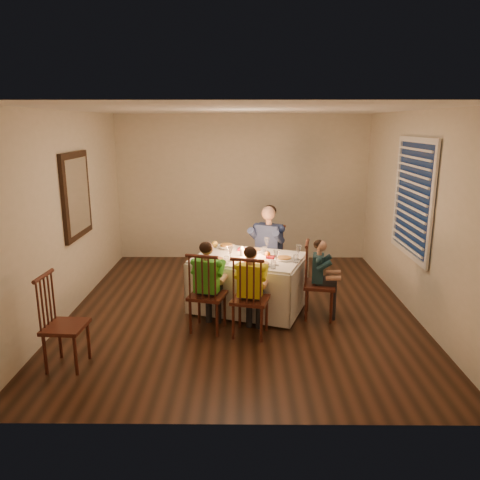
{
  "coord_description": "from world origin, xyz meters",
  "views": [
    {
      "loc": [
        0.03,
        -5.9,
        2.44
      ],
      "look_at": [
        -0.02,
        0.15,
        0.92
      ],
      "focal_mm": 35.0,
      "sensor_mm": 36.0,
      "label": 1
    }
  ],
  "objects_px": {
    "chair_near_left": "(208,330)",
    "adult": "(267,291)",
    "child_green": "(208,330)",
    "chair_adult": "(267,291)",
    "serving_bowl": "(226,247)",
    "chair_extra": "(69,366)",
    "child_teal": "(318,317)",
    "chair_near_right": "(250,335)",
    "chair_end": "(318,317)",
    "dining_table": "(249,272)",
    "child_yellow": "(250,335)"
  },
  "relations": [
    {
      "from": "chair_near_left",
      "to": "child_green",
      "type": "relative_size",
      "value": 0.9
    },
    {
      "from": "chair_near_right",
      "to": "dining_table",
      "type": "bearing_deg",
      "value": -75.61
    },
    {
      "from": "serving_bowl",
      "to": "child_green",
      "type": "bearing_deg",
      "value": -100.25
    },
    {
      "from": "chair_end",
      "to": "chair_extra",
      "type": "xyz_separation_m",
      "value": [
        -2.78,
        -1.28,
        0.0
      ]
    },
    {
      "from": "adult",
      "to": "serving_bowl",
      "type": "xyz_separation_m",
      "value": [
        -0.6,
        -0.31,
        0.76
      ]
    },
    {
      "from": "chair_near_left",
      "to": "chair_near_right",
      "type": "relative_size",
      "value": 1.0
    },
    {
      "from": "chair_near_left",
      "to": "adult",
      "type": "height_order",
      "value": "adult"
    },
    {
      "from": "child_green",
      "to": "child_teal",
      "type": "xyz_separation_m",
      "value": [
        1.4,
        0.4,
        0.0
      ]
    },
    {
      "from": "adult",
      "to": "child_green",
      "type": "relative_size",
      "value": 1.16
    },
    {
      "from": "chair_end",
      "to": "serving_bowl",
      "type": "bearing_deg",
      "value": 71.77
    },
    {
      "from": "chair_near_right",
      "to": "adult",
      "type": "distance_m",
      "value": 1.52
    },
    {
      "from": "dining_table",
      "to": "child_yellow",
      "type": "height_order",
      "value": "dining_table"
    },
    {
      "from": "child_yellow",
      "to": "child_teal",
      "type": "xyz_separation_m",
      "value": [
        0.89,
        0.53,
        0.0
      ]
    },
    {
      "from": "chair_near_right",
      "to": "chair_adult",
      "type": "bearing_deg",
      "value": -86.96
    },
    {
      "from": "chair_near_left",
      "to": "chair_end",
      "type": "xyz_separation_m",
      "value": [
        1.4,
        0.4,
        0.0
      ]
    },
    {
      "from": "chair_near_right",
      "to": "serving_bowl",
      "type": "relative_size",
      "value": 4.56
    },
    {
      "from": "dining_table",
      "to": "adult",
      "type": "relative_size",
      "value": 1.28
    },
    {
      "from": "adult",
      "to": "child_green",
      "type": "distance_m",
      "value": 1.57
    },
    {
      "from": "chair_end",
      "to": "dining_table",
      "type": "bearing_deg",
      "value": 83.16
    },
    {
      "from": "chair_near_left",
      "to": "serving_bowl",
      "type": "xyz_separation_m",
      "value": [
        0.19,
        1.05,
        0.76
      ]
    },
    {
      "from": "chair_near_left",
      "to": "serving_bowl",
      "type": "bearing_deg",
      "value": -86.0
    },
    {
      "from": "chair_near_left",
      "to": "child_green",
      "type": "height_order",
      "value": "child_green"
    },
    {
      "from": "chair_near_right",
      "to": "child_green",
      "type": "relative_size",
      "value": 0.9
    },
    {
      "from": "adult",
      "to": "child_teal",
      "type": "relative_size",
      "value": 1.26
    },
    {
      "from": "child_green",
      "to": "chair_end",
      "type": "bearing_deg",
      "value": -149.98
    },
    {
      "from": "serving_bowl",
      "to": "chair_adult",
      "type": "bearing_deg",
      "value": 27.15
    },
    {
      "from": "dining_table",
      "to": "chair_adult",
      "type": "distance_m",
      "value": 0.91
    },
    {
      "from": "child_yellow",
      "to": "chair_near_right",
      "type": "bearing_deg",
      "value": 13.52
    },
    {
      "from": "dining_table",
      "to": "chair_end",
      "type": "height_order",
      "value": "dining_table"
    },
    {
      "from": "child_yellow",
      "to": "dining_table",
      "type": "bearing_deg",
      "value": -75.61
    },
    {
      "from": "chair_adult",
      "to": "child_green",
      "type": "height_order",
      "value": "child_green"
    },
    {
      "from": "dining_table",
      "to": "adult",
      "type": "height_order",
      "value": "dining_table"
    },
    {
      "from": "adult",
      "to": "chair_near_right",
      "type": "bearing_deg",
      "value": -73.14
    },
    {
      "from": "adult",
      "to": "serving_bowl",
      "type": "distance_m",
      "value": 1.01
    },
    {
      "from": "dining_table",
      "to": "child_green",
      "type": "relative_size",
      "value": 1.5
    },
    {
      "from": "chair_adult",
      "to": "chair_end",
      "type": "distance_m",
      "value": 1.14
    },
    {
      "from": "chair_end",
      "to": "child_teal",
      "type": "distance_m",
      "value": 0.0
    },
    {
      "from": "adult",
      "to": "serving_bowl",
      "type": "height_order",
      "value": "serving_bowl"
    },
    {
      "from": "chair_extra",
      "to": "child_green",
      "type": "xyz_separation_m",
      "value": [
        1.37,
        0.89,
        0.0
      ]
    },
    {
      "from": "chair_adult",
      "to": "serving_bowl",
      "type": "bearing_deg",
      "value": -125.51
    },
    {
      "from": "chair_near_right",
      "to": "serving_bowl",
      "type": "bearing_deg",
      "value": -61.37
    },
    {
      "from": "chair_near_left",
      "to": "serving_bowl",
      "type": "relative_size",
      "value": 4.56
    },
    {
      "from": "child_teal",
      "to": "serving_bowl",
      "type": "distance_m",
      "value": 1.57
    },
    {
      "from": "child_green",
      "to": "child_teal",
      "type": "height_order",
      "value": "child_green"
    },
    {
      "from": "adult",
      "to": "serving_bowl",
      "type": "relative_size",
      "value": 5.92
    },
    {
      "from": "chair_near_left",
      "to": "child_teal",
      "type": "xyz_separation_m",
      "value": [
        1.4,
        0.4,
        0.0
      ]
    },
    {
      "from": "serving_bowl",
      "to": "chair_near_left",
      "type": "bearing_deg",
      "value": -100.25
    },
    {
      "from": "adult",
      "to": "chair_extra",
      "type": "bearing_deg",
      "value": -106.57
    },
    {
      "from": "chair_near_left",
      "to": "child_yellow",
      "type": "bearing_deg",
      "value": 179.47
    },
    {
      "from": "chair_adult",
      "to": "chair_near_right",
      "type": "xyz_separation_m",
      "value": [
        -0.28,
        -1.49,
        0.0
      ]
    }
  ]
}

